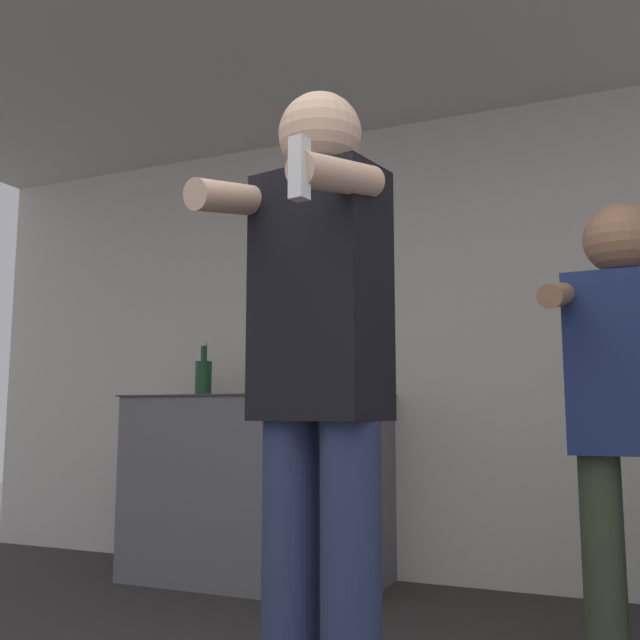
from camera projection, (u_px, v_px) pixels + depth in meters
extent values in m
cube|color=silver|center=(505.00, 340.00, 3.77)|extent=(7.00, 0.06, 2.55)
cube|color=slate|center=(257.00, 488.00, 3.86)|extent=(1.37, 0.65, 0.98)
cube|color=#38383A|center=(258.00, 396.00, 3.92)|extent=(1.40, 0.68, 0.01)
cylinder|color=maroon|center=(308.00, 381.00, 3.85)|extent=(0.08, 0.08, 0.15)
cylinder|color=maroon|center=(308.00, 359.00, 3.86)|extent=(0.03, 0.03, 0.09)
sphere|color=maroon|center=(308.00, 350.00, 3.87)|extent=(0.03, 0.03, 0.03)
cylinder|color=maroon|center=(263.00, 372.00, 3.96)|extent=(0.07, 0.07, 0.26)
cylinder|color=maroon|center=(264.00, 342.00, 3.99)|extent=(0.03, 0.03, 0.08)
sphere|color=maroon|center=(264.00, 335.00, 3.99)|extent=(0.03, 0.03, 0.03)
cylinder|color=#194723|center=(203.00, 379.00, 4.11)|extent=(0.10, 0.10, 0.20)
cylinder|color=#194723|center=(204.00, 353.00, 4.13)|extent=(0.04, 0.04, 0.10)
sphere|color=silver|center=(204.00, 345.00, 4.14)|extent=(0.04, 0.04, 0.04)
cylinder|color=navy|center=(290.00, 593.00, 1.81)|extent=(0.15, 0.15, 0.87)
cylinder|color=navy|center=(351.00, 604.00, 1.70)|extent=(0.15, 0.15, 0.87)
cube|color=black|center=(320.00, 295.00, 1.86)|extent=(0.37, 0.26, 0.65)
sphere|color=beige|center=(320.00, 134.00, 1.91)|extent=(0.22, 0.22, 0.22)
cylinder|color=beige|center=(237.00, 199.00, 1.85)|extent=(0.14, 0.33, 0.13)
cylinder|color=beige|center=(338.00, 176.00, 1.68)|extent=(0.14, 0.33, 0.13)
cube|color=white|center=(299.00, 168.00, 1.55)|extent=(0.04, 0.04, 0.14)
cylinder|color=#38422D|center=(605.00, 580.00, 2.19)|extent=(0.13, 0.13, 0.76)
cube|color=navy|center=(627.00, 363.00, 2.23)|extent=(0.37, 0.22, 0.57)
sphere|color=#9E7051|center=(620.00, 239.00, 2.29)|extent=(0.23, 0.23, 0.23)
cylinder|color=#9E7051|center=(559.00, 294.00, 2.16)|extent=(0.09, 0.41, 0.14)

